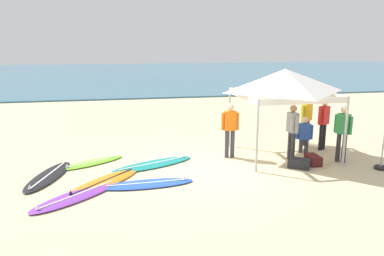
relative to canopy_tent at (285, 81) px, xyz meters
The scene contains 17 objects.
ground_plane 3.51m from the canopy_tent, 163.87° to the right, with size 80.00×80.00×0.00m, color beige.
sea 30.93m from the canopy_tent, 94.61° to the left, with size 80.00×36.00×0.10m, color #386B84.
canopy_tent is the anchor object (origin of this frame).
surfboard_blue 5.30m from the canopy_tent, 157.91° to the right, with size 2.41×0.76×0.19m.
surfboard_black 7.40m from the canopy_tent, behind, with size 1.29×2.52×0.19m.
surfboard_teal 4.73m from the canopy_tent, behind, with size 2.65×1.67×0.19m.
surfboard_purple 6.89m from the canopy_tent, 159.94° to the right, with size 2.29×2.16×0.19m.
surfboard_orange 6.17m from the canopy_tent, 165.09° to the right, with size 2.25×2.35×0.19m.
surfboard_lime 6.33m from the canopy_tent, behind, with size 1.97×1.50×0.19m.
person_grey 1.49m from the canopy_tent, 79.52° to the right, with size 0.25×0.55×1.71m.
person_yellow 2.18m from the canopy_tent, 36.56° to the left, with size 0.49×0.37×1.71m.
person_red 2.17m from the canopy_tent, 12.17° to the left, with size 0.49×0.37×1.71m.
person_green 2.26m from the canopy_tent, 34.08° to the right, with size 0.39×0.47×1.71m.
person_orange 2.19m from the canopy_tent, behind, with size 0.55×0.25×1.71m.
person_blue 1.93m from the canopy_tent, ahead, with size 0.54×0.30×1.20m.
gear_bag_near_tent 2.54m from the canopy_tent, 62.19° to the right, with size 0.60×0.32×0.28m, color #4C1919.
gear_bag_by_pole 2.59m from the canopy_tent, 90.47° to the right, with size 0.60×0.32×0.28m, color #232328.
Camera 1 is at (-2.54, -10.20, 3.59)m, focal length 35.55 mm.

